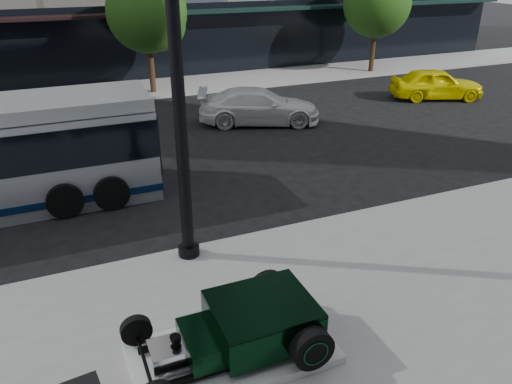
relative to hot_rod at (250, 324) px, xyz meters
name	(u,v)px	position (x,y,z in m)	size (l,w,h in m)	color
ground	(219,205)	(1.40, 5.75, -0.70)	(120.00, 120.00, 0.00)	black
sidewalk_far	(130,90)	(1.40, 19.75, -0.64)	(70.00, 4.00, 0.12)	gray
street_trees	(150,15)	(2.54, 18.82, 3.07)	(29.80, 3.80, 5.70)	black
display_plinth	(232,352)	(-0.33, 0.00, -0.50)	(3.40, 1.80, 0.15)	silver
hot_rod	(250,324)	(0.00, 0.00, 0.00)	(3.22, 2.00, 0.81)	black
lamppost	(177,77)	(-0.13, 3.39, 3.48)	(0.48, 0.48, 8.78)	black
white_sedan	(259,106)	(5.40, 12.26, 0.02)	(2.01, 4.95, 1.44)	white
yellow_taxi	(436,84)	(14.83, 12.55, 0.03)	(1.73, 4.30, 1.46)	#F5E600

